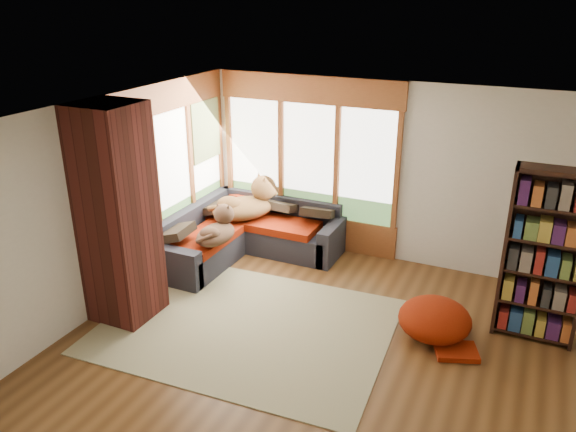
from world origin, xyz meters
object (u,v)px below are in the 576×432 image
Objects in this scene: pouf at (435,318)px; brick_chimney at (118,215)px; area_rug at (247,326)px; sectional_sofa at (241,235)px; dog_tan at (248,198)px; dog_brindle at (217,225)px; bookshelf at (545,257)px.

brick_chimney is at bearing -163.33° from pouf.
area_rug is (1.47, 0.34, -1.29)m from brick_chimney.
sectional_sofa is 0.57m from dog_tan.
dog_tan reaches higher than dog_brindle.
bookshelf is 2.64× the size of dog_brindle.
pouf is 3.37m from dog_tan.
area_rug is at bearing -138.37° from dog_brindle.
dog_tan is 1.46× the size of dog_brindle.
bookshelf is (4.54, 1.53, -0.29)m from brick_chimney.
sectional_sofa is 0.66× the size of area_rug.
brick_chimney is at bearing -103.10° from sectional_sofa.
area_rug is at bearing -158.89° from bookshelf.
bookshelf reaches higher than dog_tan.
bookshelf reaches higher than sectional_sofa.
sectional_sofa is at bearing 172.74° from bookshelf.
dog_tan is (-3.08, 1.25, 0.58)m from pouf.
dog_brindle reaches higher than area_rug.
pouf is at bearing 19.19° from area_rug.
brick_chimney is 2.33× the size of dog_tan.
pouf is at bearing -18.71° from sectional_sofa.
dog_tan is at bearing 169.30° from bookshelf.
brick_chimney is 2.39m from dog_tan.
area_rug is 2.36m from dog_tan.
bookshelf is (4.09, -0.52, 0.70)m from sectional_sofa.
dog_tan is (0.44, 2.30, -0.49)m from brick_chimney.
pouf is at bearing 16.67° from brick_chimney.
bookshelf is at bearing -61.28° from dog_tan.
dog_tan is at bearing 90.57° from sectional_sofa.
dog_brindle is (0.47, 1.37, -0.56)m from brick_chimney.
sectional_sofa is at bearing -0.19° from dog_brindle.
pouf is at bearing -72.60° from dog_tan.
brick_chimney is 1.56m from dog_brindle.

